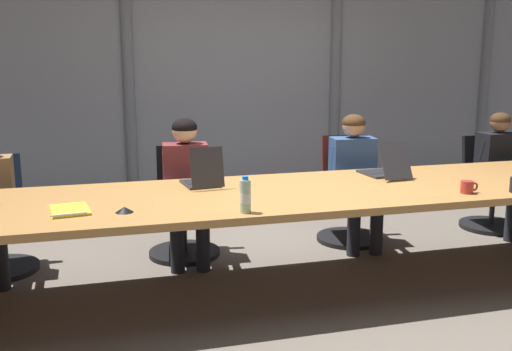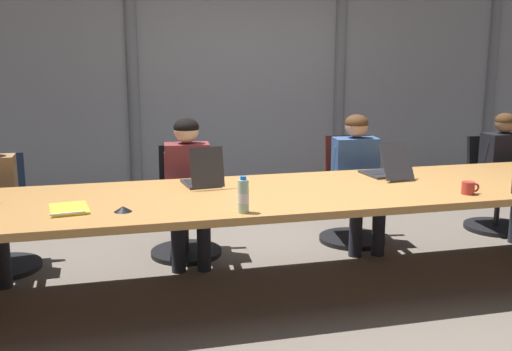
{
  "view_description": "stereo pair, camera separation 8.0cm",
  "coord_description": "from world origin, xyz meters",
  "px_view_note": "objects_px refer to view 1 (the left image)",
  "views": [
    {
      "loc": [
        -1.43,
        -3.81,
        1.66
      ],
      "look_at": [
        -0.36,
        0.1,
        0.83
      ],
      "focal_mm": 41.05,
      "sensor_mm": 36.0,
      "label": 1
    },
    {
      "loc": [
        -1.35,
        -3.83,
        1.66
      ],
      "look_at": [
        -0.36,
        0.1,
        0.83
      ],
      "focal_mm": 41.05,
      "sensor_mm": 36.0,
      "label": 2
    }
  ],
  "objects_px": {
    "conference_mic_left_side": "(124,210)",
    "coffee_mug_far": "(467,187)",
    "laptop_left_mid": "(202,178)",
    "office_chair_center": "(349,202)",
    "person_center": "(355,172)",
    "water_bottle_primary": "(245,196)",
    "spiral_notepad": "(70,210)",
    "laptop_center": "(384,169)",
    "person_left_mid": "(186,181)",
    "person_right_mid": "(503,166)",
    "office_chair_right_mid": "(490,194)",
    "office_chair_left_mid": "(184,215)"
  },
  "relations": [
    {
      "from": "person_left_mid",
      "to": "person_right_mid",
      "type": "xyz_separation_m",
      "value": [
        3.01,
        -0.0,
        -0.02
      ]
    },
    {
      "from": "office_chair_right_mid",
      "to": "person_left_mid",
      "type": "height_order",
      "value": "person_left_mid"
    },
    {
      "from": "laptop_center",
      "to": "office_chair_center",
      "type": "xyz_separation_m",
      "value": [
        0.03,
        0.69,
        -0.44
      ]
    },
    {
      "from": "office_chair_center",
      "to": "coffee_mug_far",
      "type": "xyz_separation_m",
      "value": [
        0.26,
        -1.37,
        0.43
      ]
    },
    {
      "from": "laptop_center",
      "to": "office_chair_center",
      "type": "relative_size",
      "value": 0.5
    },
    {
      "from": "conference_mic_left_side",
      "to": "person_center",
      "type": "bearing_deg",
      "value": 28.52
    },
    {
      "from": "person_left_mid",
      "to": "coffee_mug_far",
      "type": "height_order",
      "value": "person_left_mid"
    },
    {
      "from": "office_chair_left_mid",
      "to": "conference_mic_left_side",
      "type": "distance_m",
      "value": 1.43
    },
    {
      "from": "person_right_mid",
      "to": "water_bottle_primary",
      "type": "relative_size",
      "value": 5.06
    },
    {
      "from": "water_bottle_primary",
      "to": "coffee_mug_far",
      "type": "xyz_separation_m",
      "value": [
        1.61,
        0.09,
        -0.06
      ]
    },
    {
      "from": "laptop_center",
      "to": "person_center",
      "type": "height_order",
      "value": "person_center"
    },
    {
      "from": "person_left_mid",
      "to": "water_bottle_primary",
      "type": "height_order",
      "value": "person_left_mid"
    },
    {
      "from": "spiral_notepad",
      "to": "laptop_left_mid",
      "type": "bearing_deg",
      "value": 20.22
    },
    {
      "from": "office_chair_left_mid",
      "to": "office_chair_center",
      "type": "distance_m",
      "value": 1.52
    },
    {
      "from": "office_chair_right_mid",
      "to": "laptop_center",
      "type": "bearing_deg",
      "value": -61.94
    },
    {
      "from": "laptop_left_mid",
      "to": "office_chair_center",
      "type": "distance_m",
      "value": 1.68
    },
    {
      "from": "person_left_mid",
      "to": "person_right_mid",
      "type": "relative_size",
      "value": 1.03
    },
    {
      "from": "office_chair_right_mid",
      "to": "person_center",
      "type": "xyz_separation_m",
      "value": [
        -1.52,
        -0.15,
        0.33
      ]
    },
    {
      "from": "laptop_left_mid",
      "to": "person_left_mid",
      "type": "distance_m",
      "value": 0.54
    },
    {
      "from": "person_right_mid",
      "to": "water_bottle_primary",
      "type": "bearing_deg",
      "value": -66.53
    },
    {
      "from": "water_bottle_primary",
      "to": "coffee_mug_far",
      "type": "height_order",
      "value": "water_bottle_primary"
    },
    {
      "from": "laptop_center",
      "to": "person_center",
      "type": "xyz_separation_m",
      "value": [
        0.01,
        0.54,
        -0.13
      ]
    },
    {
      "from": "conference_mic_left_side",
      "to": "person_right_mid",
      "type": "bearing_deg",
      "value": 17.22
    },
    {
      "from": "office_chair_right_mid",
      "to": "person_center",
      "type": "height_order",
      "value": "person_center"
    },
    {
      "from": "office_chair_left_mid",
      "to": "coffee_mug_far",
      "type": "relative_size",
      "value": 6.89
    },
    {
      "from": "person_left_mid",
      "to": "water_bottle_primary",
      "type": "xyz_separation_m",
      "value": [
        0.16,
        -1.3,
        0.17
      ]
    },
    {
      "from": "laptop_left_mid",
      "to": "person_left_mid",
      "type": "xyz_separation_m",
      "value": [
        -0.04,
        0.52,
        -0.13
      ]
    },
    {
      "from": "office_chair_center",
      "to": "spiral_notepad",
      "type": "xyz_separation_m",
      "value": [
        -2.38,
        -1.15,
        0.39
      ]
    },
    {
      "from": "person_center",
      "to": "office_chair_right_mid",
      "type": "bearing_deg",
      "value": 101.45
    },
    {
      "from": "office_chair_center",
      "to": "water_bottle_primary",
      "type": "relative_size",
      "value": 4.19
    },
    {
      "from": "office_chair_center",
      "to": "office_chair_right_mid",
      "type": "height_order",
      "value": "office_chair_center"
    },
    {
      "from": "coffee_mug_far",
      "to": "conference_mic_left_side",
      "type": "bearing_deg",
      "value": 177.28
    },
    {
      "from": "office_chair_left_mid",
      "to": "office_chair_right_mid",
      "type": "distance_m",
      "value": 3.02
    },
    {
      "from": "laptop_left_mid",
      "to": "office_chair_center",
      "type": "xyz_separation_m",
      "value": [
        1.47,
        0.67,
        -0.44
      ]
    },
    {
      "from": "person_center",
      "to": "conference_mic_left_side",
      "type": "xyz_separation_m",
      "value": [
        -2.04,
        -1.11,
        0.09
      ]
    },
    {
      "from": "coffee_mug_far",
      "to": "spiral_notepad",
      "type": "xyz_separation_m",
      "value": [
        -2.63,
        0.22,
        -0.03
      ]
    },
    {
      "from": "person_left_mid",
      "to": "water_bottle_primary",
      "type": "relative_size",
      "value": 5.19
    },
    {
      "from": "office_chair_left_mid",
      "to": "water_bottle_primary",
      "type": "xyz_separation_m",
      "value": [
        0.17,
        -1.46,
        0.5
      ]
    },
    {
      "from": "office_chair_center",
      "to": "person_left_mid",
      "type": "xyz_separation_m",
      "value": [
        -1.51,
        -0.16,
        0.32
      ]
    },
    {
      "from": "person_center",
      "to": "laptop_center",
      "type": "bearing_deg",
      "value": 4.87
    },
    {
      "from": "conference_mic_left_side",
      "to": "coffee_mug_far",
      "type": "bearing_deg",
      "value": -2.72
    },
    {
      "from": "person_left_mid",
      "to": "conference_mic_left_side",
      "type": "height_order",
      "value": "person_left_mid"
    },
    {
      "from": "laptop_left_mid",
      "to": "coffee_mug_far",
      "type": "height_order",
      "value": "laptop_left_mid"
    },
    {
      "from": "laptop_center",
      "to": "office_chair_left_mid",
      "type": "distance_m",
      "value": 1.7
    },
    {
      "from": "laptop_left_mid",
      "to": "spiral_notepad",
      "type": "distance_m",
      "value": 1.02
    },
    {
      "from": "office_chair_left_mid",
      "to": "coffee_mug_far",
      "type": "bearing_deg",
      "value": 59.79
    },
    {
      "from": "water_bottle_primary",
      "to": "person_right_mid",
      "type": "bearing_deg",
      "value": 24.55
    },
    {
      "from": "water_bottle_primary",
      "to": "spiral_notepad",
      "type": "distance_m",
      "value": 1.08
    },
    {
      "from": "person_right_mid",
      "to": "person_left_mid",
      "type": "bearing_deg",
      "value": -91.16
    },
    {
      "from": "person_left_mid",
      "to": "person_center",
      "type": "height_order",
      "value": "person_left_mid"
    }
  ]
}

